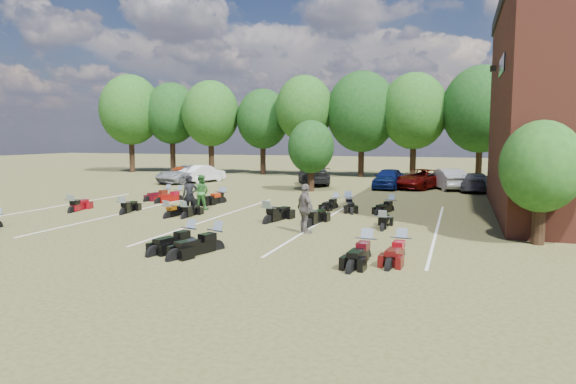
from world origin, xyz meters
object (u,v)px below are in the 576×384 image
at_px(motorcycle_3, 189,246).
at_px(motorcycle_7, 72,213).
at_px(car_0, 181,173).
at_px(motorcycle_14, 167,199).
at_px(person_grey, 305,209).
at_px(person_black, 190,195).
at_px(car_4, 389,178).
at_px(person_green, 201,192).

height_order(motorcycle_3, motorcycle_7, motorcycle_3).
relative_size(car_0, motorcycle_14, 1.78).
bearing_deg(person_grey, motorcycle_3, 95.26).
bearing_deg(motorcycle_7, motorcycle_3, 137.41).
xyz_separation_m(person_black, motorcycle_14, (-4.69, 5.54, -0.97)).
xyz_separation_m(car_0, motorcycle_14, (5.93, -11.78, -0.66)).
relative_size(person_black, motorcycle_3, 0.84).
relative_size(person_black, motorcycle_14, 0.90).
bearing_deg(person_grey, car_4, -46.32).
bearing_deg(car_4, car_0, -179.79).
distance_m(car_4, person_green, 16.10).
bearing_deg(motorcycle_3, motorcycle_14, 137.47).
bearing_deg(motorcycle_14, person_black, -34.46).
distance_m(person_black, motorcycle_3, 7.22).
bearing_deg(person_black, person_grey, -57.95).
relative_size(person_grey, motorcycle_14, 0.90).
bearing_deg(car_0, person_black, -34.47).
height_order(car_4, motorcycle_3, car_4).
bearing_deg(motorcycle_3, person_green, 128.29).
xyz_separation_m(person_green, motorcycle_14, (-4.25, 3.58, -0.91)).
height_order(car_4, person_grey, person_grey).
xyz_separation_m(person_green, person_grey, (7.04, -4.61, 0.07)).
height_order(person_black, person_grey, person_grey).
bearing_deg(person_green, car_4, -121.45).
relative_size(person_black, person_grey, 0.99).
height_order(person_grey, motorcycle_14, person_grey).
bearing_deg(person_black, car_4, 29.21).
xyz_separation_m(person_grey, motorcycle_3, (-3.11, -3.60, -0.98)).
relative_size(person_black, motorcycle_7, 0.85).
bearing_deg(person_grey, motorcycle_14, 10.13).
height_order(car_0, person_grey, person_grey).
height_order(person_green, motorcycle_7, person_green).
bearing_deg(car_0, person_grey, -25.22).
distance_m(person_grey, motorcycle_14, 13.97).
distance_m(person_green, motorcycle_7, 6.48).
relative_size(person_green, motorcycle_3, 0.79).
bearing_deg(motorcycle_3, car_0, 133.64).
xyz_separation_m(person_black, person_grey, (6.59, -2.65, 0.01)).
bearing_deg(person_green, car_0, -58.86).
bearing_deg(car_4, person_grey, -88.11).
bearing_deg(person_black, person_green, 66.64).
bearing_deg(motorcycle_7, person_black, 175.77).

